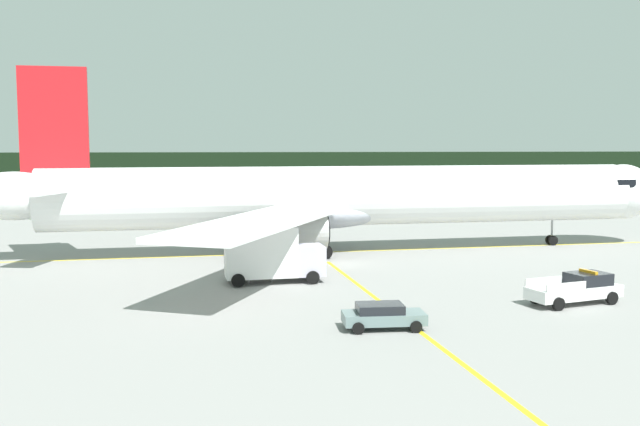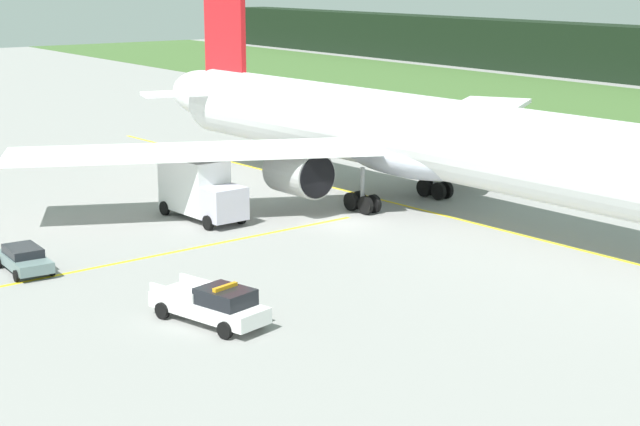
% 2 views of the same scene
% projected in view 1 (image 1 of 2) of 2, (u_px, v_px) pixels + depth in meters
% --- Properties ---
extents(ground, '(320.00, 320.00, 0.00)m').
position_uv_depth(ground, '(343.00, 264.00, 55.19)').
color(ground, gray).
extents(grass_verge, '(320.00, 37.95, 0.04)m').
position_uv_depth(grass_verge, '(279.00, 203.00, 111.53)').
color(grass_verge, '#40622E').
rests_on(grass_verge, ground).
extents(distant_tree_line, '(288.00, 7.07, 7.78)m').
position_uv_depth(distant_tree_line, '(267.00, 172.00, 136.59)').
color(distant_tree_line, black).
rests_on(distant_tree_line, ground).
extents(taxiway_centerline_main, '(81.62, 5.22, 0.01)m').
position_uv_depth(taxiway_centerline_main, '(348.00, 251.00, 61.84)').
color(taxiway_centerline_main, yellow).
rests_on(taxiway_centerline_main, ground).
extents(taxiway_centerline_spur, '(2.38, 34.49, 0.01)m').
position_uv_depth(taxiway_centerline_spur, '(394.00, 312.00, 39.55)').
color(taxiway_centerline_spur, yellow).
rests_on(taxiway_centerline_spur, ground).
extents(airliner, '(60.72, 47.67, 15.39)m').
position_uv_depth(airliner, '(340.00, 197.00, 61.22)').
color(airliner, white).
rests_on(airliner, ground).
extents(ops_pickup_truck, '(6.08, 3.30, 1.94)m').
position_uv_depth(ops_pickup_truck, '(577.00, 288.00, 41.47)').
color(ops_pickup_truck, white).
rests_on(ops_pickup_truck, ground).
extents(catering_truck, '(6.79, 3.07, 3.97)m').
position_uv_depth(catering_truck, '(270.00, 254.00, 47.77)').
color(catering_truck, '#BAB6CA').
rests_on(catering_truck, ground).
extents(staff_car, '(4.20, 2.12, 1.30)m').
position_uv_depth(staff_car, '(383.00, 315.00, 35.83)').
color(staff_car, slate).
rests_on(staff_car, ground).
extents(apron_cone, '(0.65, 0.65, 0.82)m').
position_uv_depth(apron_cone, '(561.00, 290.00, 43.44)').
color(apron_cone, black).
rests_on(apron_cone, ground).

